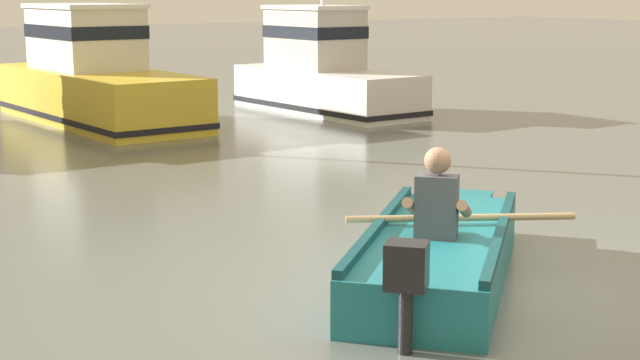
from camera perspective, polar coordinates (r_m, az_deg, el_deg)
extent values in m
plane|color=slate|center=(8.13, 10.40, -6.54)|extent=(120.00, 120.00, 0.00)
cube|color=#1E727A|center=(8.25, 6.90, -4.58)|extent=(3.03, 2.91, 0.44)
cube|color=#1E727A|center=(9.92, 8.21, -1.95)|extent=(0.70, 0.72, 0.42)
cube|color=#103F43|center=(8.26, 3.43, -2.70)|extent=(2.29, 2.11, 0.08)
cube|color=#103F43|center=(8.14, 10.51, -3.08)|extent=(2.29, 2.11, 0.08)
cube|color=teal|center=(8.11, 6.84, -3.54)|extent=(0.89, 0.93, 0.06)
cylinder|color=black|center=(6.67, 5.04, -7.90)|extent=(0.14, 0.14, 0.54)
cube|color=black|center=(6.57, 5.09, -5.01)|extent=(0.37, 0.37, 0.32)
cube|color=#4C4C51|center=(7.99, 6.84, -1.55)|extent=(0.39, 0.40, 0.52)
sphere|color=#9E7051|center=(7.91, 6.90, 1.14)|extent=(0.22, 0.22, 0.22)
cylinder|color=#9E7051|center=(8.07, 5.34, -1.53)|extent=(0.37, 0.35, 0.23)
cylinder|color=#9E7051|center=(8.02, 8.44, -1.69)|extent=(0.37, 0.35, 0.23)
cylinder|color=tan|center=(8.50, 8.26, -2.20)|extent=(1.77, 1.03, 0.06)
cube|color=gold|center=(18.60, -12.83, 4.78)|extent=(2.17, 5.63, 0.97)
cube|color=black|center=(18.63, -12.79, 3.82)|extent=(2.21, 5.67, 0.10)
cube|color=silver|center=(18.97, -13.57, 8.05)|extent=(1.59, 2.40, 1.13)
cube|color=black|center=(18.97, -13.59, 8.48)|extent=(1.62, 2.43, 0.24)
cube|color=white|center=(18.95, -13.66, 9.87)|extent=(1.67, 2.52, 0.08)
cube|color=white|center=(19.68, 0.38, 5.23)|extent=(1.83, 4.60, 0.86)
cube|color=black|center=(19.71, 0.38, 4.42)|extent=(1.88, 4.64, 0.10)
cube|color=beige|center=(19.93, -0.32, 8.25)|extent=(1.34, 1.96, 1.19)
cube|color=black|center=(19.92, -0.32, 8.68)|extent=(1.37, 2.00, 0.24)
cube|color=white|center=(19.91, -0.32, 10.08)|extent=(1.41, 2.06, 0.08)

